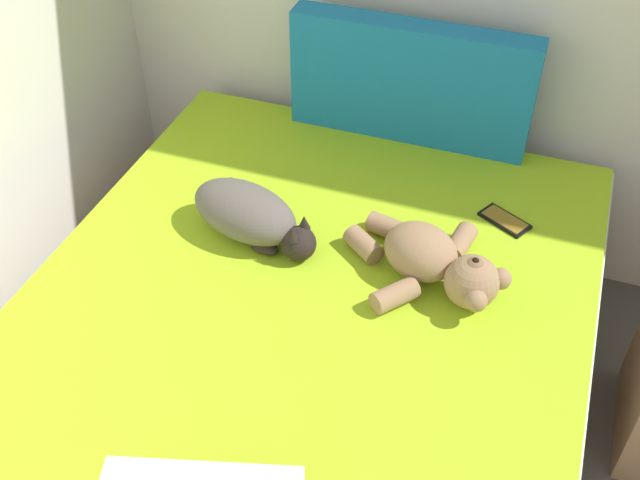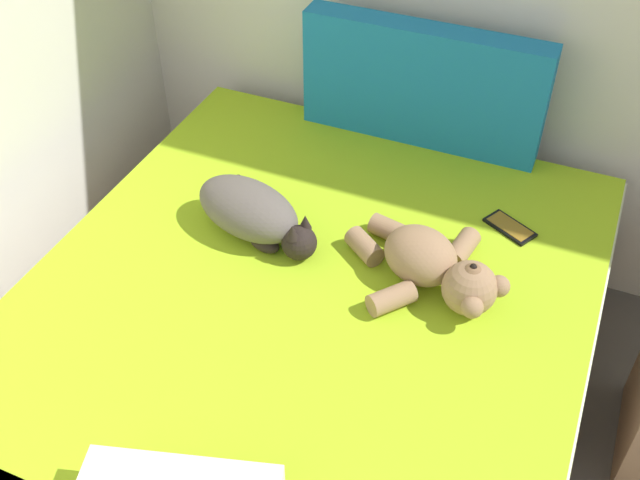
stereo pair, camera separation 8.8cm
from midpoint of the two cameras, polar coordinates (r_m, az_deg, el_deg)
bed at (r=2.17m, az=-2.79°, el=-10.65°), size 1.53×1.94×0.55m
patterned_cushion at (r=2.50m, az=5.85°, el=11.76°), size 0.79×0.10×0.40m
cat at (r=2.15m, az=-6.47°, el=1.89°), size 0.42×0.33×0.15m
teddy_bear at (r=2.02m, az=7.44°, el=-1.64°), size 0.48×0.39×0.15m
cell_phone at (r=2.28m, az=12.73°, el=1.45°), size 0.16×0.13×0.01m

